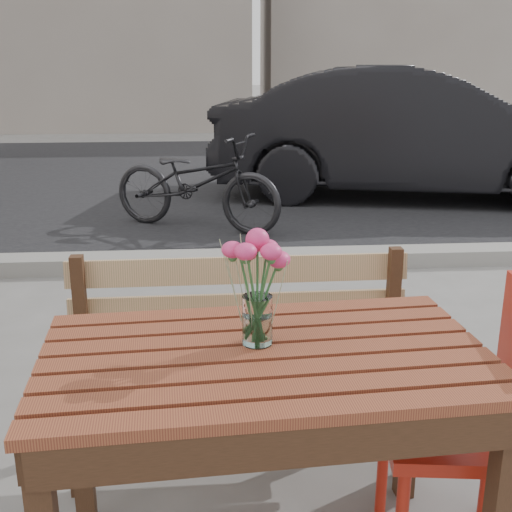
% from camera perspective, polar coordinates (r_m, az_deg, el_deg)
% --- Properties ---
extents(street, '(30.00, 8.12, 0.12)m').
position_cam_1_polar(street, '(6.91, -4.24, 4.47)').
color(street, black).
rests_on(street, ground).
extents(main_table, '(1.28, 0.80, 0.76)m').
position_cam_1_polar(main_table, '(1.84, 0.84, -11.98)').
color(main_table, maroon).
rests_on(main_table, ground).
extents(main_bench, '(1.36, 0.42, 0.84)m').
position_cam_1_polar(main_bench, '(2.51, -1.31, -6.94)').
color(main_bench, '#94784C').
rests_on(main_bench, ground).
extents(red_chair, '(0.49, 0.49, 0.89)m').
position_cam_1_polar(red_chair, '(2.11, 19.67, -12.77)').
color(red_chair, '#AC2112').
rests_on(red_chair, ground).
extents(main_vase, '(0.18, 0.18, 0.34)m').
position_cam_1_polar(main_vase, '(1.76, 0.12, -1.56)').
color(main_vase, white).
rests_on(main_vase, main_table).
extents(parked_car, '(4.70, 2.49, 1.47)m').
position_cam_1_polar(parked_car, '(7.62, 13.75, 10.60)').
color(parked_car, black).
rests_on(parked_car, ground).
extents(bicycle, '(1.78, 1.30, 0.89)m').
position_cam_1_polar(bicycle, '(6.00, -5.34, 6.58)').
color(bicycle, black).
rests_on(bicycle, ground).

